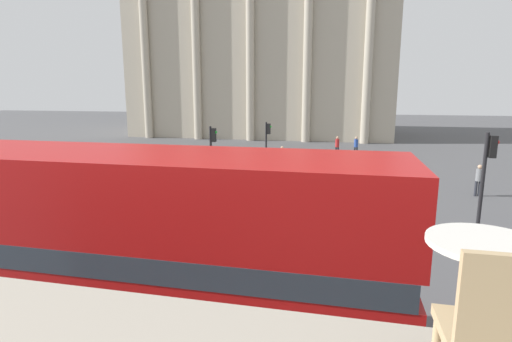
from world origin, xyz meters
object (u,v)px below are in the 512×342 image
plaza_building_left (265,45)px  traffic_light_near (486,176)px  cafe_dining_table (484,276)px  pedestrian_blue (356,145)px  double_decker_bus (111,241)px  cafe_chair_0 (499,337)px  traffic_light_mid (212,150)px  pedestrian_black (282,157)px  pedestrian_grey (479,178)px  traffic_light_far (267,139)px  pedestrian_red (337,145)px

plaza_building_left → traffic_light_near: (14.71, -37.80, -8.51)m
cafe_dining_table → pedestrian_blue: cafe_dining_table is taller
double_decker_bus → cafe_dining_table: size_ratio=15.67×
cafe_chair_0 → traffic_light_mid: cafe_chair_0 is taller
plaza_building_left → pedestrian_black: bearing=-76.2°
cafe_dining_table → traffic_light_mid: (-7.41, 17.30, -1.95)m
cafe_chair_0 → plaza_building_left: plaza_building_left is taller
pedestrian_black → pedestrian_blue: size_ratio=1.01×
pedestrian_grey → traffic_light_far: bearing=-112.0°
double_decker_bus → plaza_building_left: (-5.80, 44.78, 8.82)m
traffic_light_far → pedestrian_grey: size_ratio=2.01×
double_decker_bus → plaza_building_left: bearing=92.5°
plaza_building_left → traffic_light_mid: (3.61, -32.07, -8.80)m
plaza_building_left → pedestrian_black: size_ratio=18.47×
double_decker_bus → pedestrian_grey: double_decker_bus is taller
traffic_light_mid → pedestrian_grey: traffic_light_mid is taller
cafe_chair_0 → pedestrian_red: (-1.22, 31.59, -3.27)m
cafe_dining_table → pedestrian_blue: size_ratio=0.43×
double_decker_bus → pedestrian_black: bearing=83.9°
traffic_light_near → traffic_light_far: 15.82m
cafe_chair_0 → pedestrian_blue: bearing=96.1°
cafe_dining_table → traffic_light_near: 12.26m
traffic_light_near → pedestrian_black: bearing=124.0°
pedestrian_black → traffic_light_near: bearing=132.3°
double_decker_bus → plaza_building_left: size_ratio=0.37×
pedestrian_red → pedestrian_grey: bearing=67.8°
double_decker_bus → pedestrian_blue: (5.42, 26.96, -1.33)m
traffic_light_far → plaza_building_left: bearing=101.6°
double_decker_bus → pedestrian_black: size_ratio=6.75×
traffic_light_far → pedestrian_grey: (11.87, -4.44, -1.23)m
pedestrian_grey → traffic_light_near: bearing=-17.5°
traffic_light_near → traffic_light_far: (-9.54, 12.61, -0.44)m
traffic_light_mid → traffic_light_near: bearing=-27.3°
cafe_dining_table → traffic_light_mid: 18.92m
plaza_building_left → pedestrian_black: plaza_building_left is taller
plaza_building_left → traffic_light_far: 27.23m
traffic_light_mid → pedestrian_blue: bearing=61.9°
cafe_dining_table → pedestrian_blue: (0.20, 31.56, -3.31)m
double_decker_bus → plaza_building_left: plaza_building_left is taller
double_decker_bus → pedestrian_red: (3.90, 26.46, -1.30)m
double_decker_bus → traffic_light_mid: (-2.19, 12.71, 0.03)m
pedestrian_grey → pedestrian_red: bearing=-148.5°
cafe_chair_0 → pedestrian_red: cafe_chair_0 is taller
cafe_dining_table → cafe_chair_0: bearing=-100.9°
pedestrian_grey → pedestrian_blue: pedestrian_blue is taller
pedestrian_grey → traffic_light_mid: bearing=-81.2°
plaza_building_left → pedestrian_grey: (17.05, -29.63, -10.18)m
plaza_building_left → pedestrian_red: size_ratio=18.16×
double_decker_bus → plaza_building_left: 46.00m
traffic_light_near → traffic_light_mid: size_ratio=1.13×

